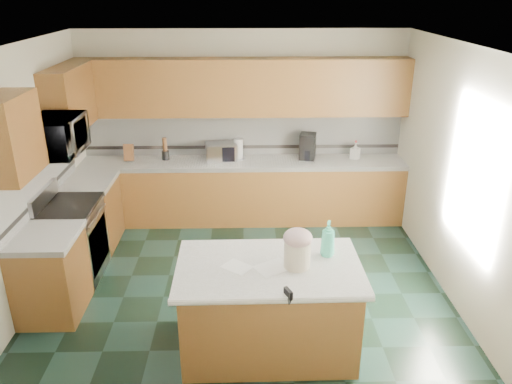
{
  "coord_description": "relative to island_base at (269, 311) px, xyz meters",
  "views": [
    {
      "loc": [
        0.03,
        -4.74,
        3.24
      ],
      "look_at": [
        0.15,
        0.35,
        1.12
      ],
      "focal_mm": 35.0,
      "sensor_mm": 36.0,
      "label": 1
    }
  ],
  "objects": [
    {
      "name": "floor",
      "position": [
        -0.24,
        0.88,
        -0.43
      ],
      "size": [
        4.6,
        4.6,
        0.0
      ],
      "primitive_type": "plane",
      "color": "black",
      "rests_on": "ground"
    },
    {
      "name": "ceiling",
      "position": [
        -0.24,
        0.88,
        2.27
      ],
      "size": [
        4.6,
        4.6,
        0.0
      ],
      "primitive_type": "plane",
      "color": "white",
      "rests_on": "ground"
    },
    {
      "name": "wall_back",
      "position": [
        -0.24,
        3.2,
        0.92
      ],
      "size": [
        4.6,
        0.04,
        2.7
      ],
      "primitive_type": "cube",
      "color": "silver",
      "rests_on": "ground"
    },
    {
      "name": "wall_front",
      "position": [
        -0.24,
        -1.44,
        0.92
      ],
      "size": [
        4.6,
        0.04,
        2.7
      ],
      "primitive_type": "cube",
      "color": "silver",
      "rests_on": "ground"
    },
    {
      "name": "wall_left",
      "position": [
        -2.56,
        0.88,
        0.92
      ],
      "size": [
        0.04,
        4.6,
        2.7
      ],
      "primitive_type": "cube",
      "color": "silver",
      "rests_on": "ground"
    },
    {
      "name": "wall_right",
      "position": [
        2.08,
        0.88,
        0.92
      ],
      "size": [
        0.04,
        4.6,
        2.7
      ],
      "primitive_type": "cube",
      "color": "silver",
      "rests_on": "ground"
    },
    {
      "name": "back_base_cab",
      "position": [
        -0.24,
        2.88,
        0.0
      ],
      "size": [
        4.6,
        0.6,
        0.86
      ],
      "primitive_type": "cube",
      "color": "#3C220D",
      "rests_on": "ground"
    },
    {
      "name": "back_countertop",
      "position": [
        -0.24,
        2.88,
        0.46
      ],
      "size": [
        4.6,
        0.64,
        0.06
      ],
      "primitive_type": "cube",
      "color": "white",
      "rests_on": "back_base_cab"
    },
    {
      "name": "back_upper_cab",
      "position": [
        -0.24,
        3.01,
        1.51
      ],
      "size": [
        4.6,
        0.33,
        0.78
      ],
      "primitive_type": "cube",
      "color": "#3C220D",
      "rests_on": "wall_back"
    },
    {
      "name": "back_backsplash",
      "position": [
        -0.24,
        3.17,
        0.81
      ],
      "size": [
        4.6,
        0.02,
        0.63
      ],
      "primitive_type": "cube",
      "color": "silver",
      "rests_on": "back_countertop"
    },
    {
      "name": "back_accent_band",
      "position": [
        -0.24,
        3.16,
        0.61
      ],
      "size": [
        4.6,
        0.01,
        0.05
      ],
      "primitive_type": "cube",
      "color": "black",
      "rests_on": "back_countertop"
    },
    {
      "name": "left_base_cab_rear",
      "position": [
        -2.24,
        2.17,
        0.0
      ],
      "size": [
        0.6,
        0.82,
        0.86
      ],
      "primitive_type": "cube",
      "color": "#3C220D",
      "rests_on": "ground"
    },
    {
      "name": "left_counter_rear",
      "position": [
        -2.24,
        2.17,
        0.46
      ],
      "size": [
        0.64,
        0.82,
        0.06
      ],
      "primitive_type": "cube",
      "color": "white",
      "rests_on": "left_base_cab_rear"
    },
    {
      "name": "left_base_cab_front",
      "position": [
        -2.24,
        0.64,
        0.0
      ],
      "size": [
        0.6,
        0.72,
        0.86
      ],
      "primitive_type": "cube",
      "color": "#3C220D",
      "rests_on": "ground"
    },
    {
      "name": "left_counter_front",
      "position": [
        -2.24,
        0.64,
        0.46
      ],
      "size": [
        0.64,
        0.72,
        0.06
      ],
      "primitive_type": "cube",
      "color": "white",
      "rests_on": "left_base_cab_front"
    },
    {
      "name": "left_backsplash",
      "position": [
        -2.53,
        1.43,
        0.81
      ],
      "size": [
        0.02,
        2.3,
        0.63
      ],
      "primitive_type": "cube",
      "color": "silver",
      "rests_on": "wall_left"
    },
    {
      "name": "left_accent_band",
      "position": [
        -2.52,
        1.43,
        0.61
      ],
      "size": [
        0.01,
        2.3,
        0.05
      ],
      "primitive_type": "cube",
      "color": "black",
      "rests_on": "wall_left"
    },
    {
      "name": "left_upper_cab_rear",
      "position": [
        -2.37,
        2.3,
        1.51
      ],
      "size": [
        0.33,
        1.09,
        0.78
      ],
      "primitive_type": "cube",
      "color": "#3C220D",
      "rests_on": "wall_left"
    },
    {
      "name": "left_upper_cab_front",
      "position": [
        -2.37,
        0.64,
        1.51
      ],
      "size": [
        0.33,
        0.72,
        0.78
      ],
      "primitive_type": "cube",
      "color": "#3C220D",
      "rests_on": "wall_left"
    },
    {
      "name": "range_body",
      "position": [
        -2.24,
        1.38,
        0.01
      ],
      "size": [
        0.6,
        0.76,
        0.88
      ],
      "primitive_type": "cube",
      "color": "#B7B7BC",
      "rests_on": "ground"
    },
    {
      "name": "range_oven_door",
      "position": [
        -1.95,
        1.38,
        -0.03
      ],
      "size": [
        0.02,
        0.68,
        0.55
      ],
      "primitive_type": "cube",
      "color": "black",
      "rests_on": "range_body"
    },
    {
      "name": "range_cooktop",
      "position": [
        -2.24,
        1.38,
        0.47
      ],
      "size": [
        0.62,
        0.78,
        0.04
      ],
      "primitive_type": "cube",
      "color": "black",
      "rests_on": "range_body"
    },
    {
      "name": "range_handle",
      "position": [
        -1.92,
        1.38,
        0.35
      ],
      "size": [
        0.02,
        0.66,
        0.02
      ],
      "primitive_type": "cylinder",
      "rotation": [
        1.57,
        0.0,
        0.0
      ],
      "color": "#B7B7BC",
      "rests_on": "range_body"
    },
    {
      "name": "range_backguard",
      "position": [
        -2.5,
        1.38,
        0.59
      ],
      "size": [
        0.06,
        0.76,
        0.18
      ],
      "primitive_type": "cube",
      "color": "#B7B7BC",
      "rests_on": "range_body"
    },
    {
      "name": "microwave",
      "position": [
        -2.24,
        1.38,
        1.3
      ],
      "size": [
        0.5,
        0.73,
        0.41
      ],
      "primitive_type": "imported",
      "rotation": [
        0.0,
        0.0,
        1.57
      ],
      "color": "#B7B7BC",
      "rests_on": "wall_left"
    },
    {
      "name": "island_base",
      "position": [
        0.0,
        0.0,
        0.0
      ],
      "size": [
        1.57,
        0.91,
        0.86
      ],
      "primitive_type": "cube",
      "rotation": [
        0.0,
        0.0,
        0.01
      ],
      "color": "#3C220D",
      "rests_on": "ground"
    },
    {
      "name": "island_top",
      "position": [
        0.0,
        -0.0,
        0.46
      ],
      "size": [
        1.67,
        1.01,
        0.06
      ],
      "primitive_type": "cube",
      "rotation": [
        0.0,
        0.0,
        0.01
      ],
      "color": "white",
      "rests_on": "island_base"
    },
    {
      "name": "island_bullnose",
      "position": [
        0.0,
        -0.5,
        0.46
      ],
      "size": [
        1.66,
        0.08,
        0.06
      ],
      "primitive_type": "cylinder",
      "rotation": [
        0.0,
        1.57,
        0.01
      ],
      "color": "white",
      "rests_on": "island_base"
    },
    {
      "name": "treat_jar",
      "position": [
        0.25,
        -0.02,
        0.61
      ],
      "size": [
        0.24,
        0.24,
        0.25
      ],
      "primitive_type": "cylinder",
      "rotation": [
        0.0,
        0.0,
        -0.02
      ],
      "color": "beige",
      "rests_on": "island_top"
    },
    {
      "name": "treat_jar_lid",
      "position": [
        0.25,
        -0.02,
        0.78
      ],
      "size": [
        0.26,
        0.26,
        0.16
      ],
      "primitive_type": "ellipsoid",
      "color": "#CEA5A7",
      "rests_on": "treat_jar"
    },
    {
      "name": "treat_jar_knob",
      "position": [
        0.25,
        -0.02,
        0.83
      ],
      "size": [
        0.08,
        0.03,
        0.03
      ],
      "primitive_type": "cylinder",
      "rotation": [
        0.0,
        1.57,
        0.0
      ],
      "color": "tan",
      "rests_on": "treat_jar_lid"
    },
    {
      "name": "treat_jar_knob_end_l",
      "position": [
        0.2,
        -0.02,
        0.83
      ],
      "size": [
        0.05,
        0.05,
        0.05
      ],
      "primitive_type": "sphere",
      "color": "tan",
      "rests_on": "treat_jar_lid"
    },
    {
      "name": "treat_jar_knob_end_r",
      "position": [
        0.29,
        -0.02,
        0.83
      ],
      "size": [
        0.05,
        0.05,
        0.05
      ],
      "primitive_type": "sphere",
      "color": "tan",
      "rests_on": "treat_jar_lid"
    },
    {
      "name": "soap_bottle_island",
      "position": [
        0.55,
        0.17,
        0.66
      ],
      "size": [
        0.17,
        0.17,
        0.35
      ],
      "primitive_type": "imported",
      "rotation": [
        0.0,
        0.0,
        -0.3
      ],
      "color": "#3DB89A",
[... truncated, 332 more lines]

